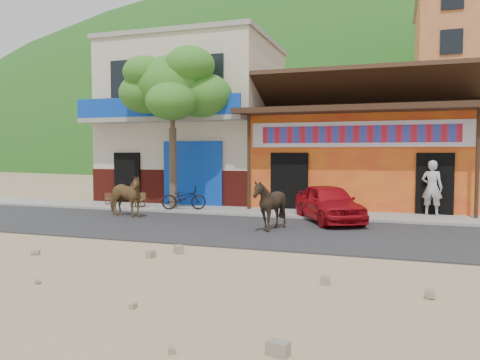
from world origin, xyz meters
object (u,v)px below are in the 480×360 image
Objects in this scene: tree at (173,128)px; red_car at (329,203)px; cow_dark at (270,205)px; cafe_chair_right at (109,194)px; scooter at (184,198)px; cafe_chair_left at (138,194)px; cow_tan at (124,196)px; pedestrian at (432,188)px.

tree reaches higher than red_car.
cow_dark is 1.73× the size of cafe_chair_right.
cow_dark reaches higher than scooter.
cafe_chair_left is at bearing 144.48° from red_car.
tree reaches higher than cow_tan.
cafe_chair_right is (-3.62, 0.67, -0.01)m from scooter.
cow_dark is 5.05m from scooter.
pedestrian reaches higher than cow_tan.
cow_tan is 0.48× the size of red_car.
cafe_chair_right is at bearing 173.94° from tree.
red_car is 2.14× the size of scooter.
red_car is 1.88× the size of pedestrian.
cow_dark reaches higher than red_car.
pedestrian is at bearing -32.11° from cafe_chair_right.
cafe_chair_left reaches higher than scooter.
tree reaches higher than pedestrian.
tree is 3.26× the size of pedestrian.
tree is at bearing 21.18° from pedestrian.
red_car is at bearing -10.74° from tree.
cow_tan is at bearing -82.64° from cafe_chair_right.
cafe_chair_left is at bearing -53.23° from cafe_chair_right.
cafe_chair_right is (-12.12, -0.58, -0.51)m from pedestrian.
scooter is 1.60× the size of cafe_chair_left.
cow_dark is at bearing -35.75° from tree.
cow_tan is (-0.72, -2.21, -2.38)m from tree.
tree is 9.38m from pedestrian.
tree is 3.63× the size of cow_tan.
red_car is 7.43m from cafe_chair_left.
cafe_chair_right is at bearing 142.37° from red_car.
cafe_chair_left is (-1.40, -0.22, -2.49)m from tree.
cow_dark reaches higher than cafe_chair_left.
cow_tan is 1.02× the size of scooter.
scooter is (-5.37, 0.79, -0.08)m from red_car.
pedestrian is at bearing -101.53° from scooter.
red_car is at bearing -12.56° from cafe_chair_left.
scooter is 0.88× the size of pedestrian.
tree is at bearing -40.91° from cafe_chair_right.
cow_dark reaches higher than cow_tan.
cafe_chair_right is at bearing 156.14° from cafe_chair_left.
pedestrian reaches higher than cafe_chair_left.
red_car is at bearing -44.04° from cafe_chair_right.
scooter is 3.68m from cafe_chair_right.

